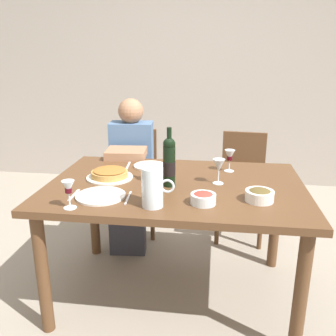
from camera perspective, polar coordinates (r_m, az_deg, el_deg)
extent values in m
plane|color=gray|center=(2.50, 1.07, -19.04)|extent=(8.00, 8.00, 0.00)
cube|color=#A3998E|center=(4.29, 4.88, 16.25)|extent=(8.00, 0.10, 2.80)
cube|color=brown|center=(2.14, 1.18, -2.94)|extent=(1.50, 1.00, 0.04)
cylinder|color=brown|center=(2.14, -19.17, -15.49)|extent=(0.07, 0.07, 0.72)
cylinder|color=brown|center=(1.99, 20.19, -18.29)|extent=(0.07, 0.07, 0.72)
cylinder|color=brown|center=(2.81, -11.63, -6.53)|extent=(0.07, 0.07, 0.72)
cylinder|color=brown|center=(2.70, 16.59, -7.95)|extent=(0.07, 0.07, 0.72)
cylinder|color=black|center=(2.06, 0.19, 0.29)|extent=(0.07, 0.07, 0.24)
sphere|color=black|center=(2.03, 0.19, 3.81)|extent=(0.07, 0.07, 0.07)
cylinder|color=black|center=(2.02, 0.19, 5.24)|extent=(0.03, 0.03, 0.09)
cylinder|color=black|center=(2.07, 0.19, -0.02)|extent=(0.07, 0.07, 0.08)
cylinder|color=silver|center=(1.79, -2.49, -3.07)|extent=(0.11, 0.11, 0.20)
cylinder|color=silver|center=(1.80, -2.47, -4.15)|extent=(0.10, 0.10, 0.12)
torus|color=silver|center=(1.77, -0.19, -2.87)|extent=(0.07, 0.01, 0.07)
cylinder|color=silver|center=(2.25, -9.16, -1.46)|extent=(0.28, 0.28, 0.01)
cylinder|color=#C18E47|center=(2.25, -9.19, -0.92)|extent=(0.22, 0.22, 0.03)
ellipsoid|color=#9E6028|center=(2.24, -9.22, -0.35)|extent=(0.20, 0.20, 0.02)
cylinder|color=silver|center=(1.85, 5.57, -4.87)|extent=(0.13, 0.13, 0.05)
ellipsoid|color=#B2382D|center=(1.84, 5.59, -4.34)|extent=(0.11, 0.11, 0.04)
cylinder|color=white|center=(1.94, 14.23, -4.27)|extent=(0.15, 0.15, 0.06)
ellipsoid|color=brown|center=(1.93, 14.27, -3.73)|extent=(0.12, 0.12, 0.04)
cylinder|color=silver|center=(2.39, 9.58, -0.46)|extent=(0.06, 0.06, 0.00)
cylinder|color=silver|center=(2.38, 9.63, 0.38)|extent=(0.01, 0.01, 0.07)
cone|color=silver|center=(2.36, 9.71, 2.00)|extent=(0.07, 0.07, 0.07)
cylinder|color=#470A14|center=(2.36, 9.69, 1.54)|extent=(0.04, 0.04, 0.02)
cylinder|color=silver|center=(2.15, 7.89, -2.39)|extent=(0.06, 0.06, 0.00)
cylinder|color=silver|center=(2.14, 7.94, -1.43)|extent=(0.01, 0.01, 0.07)
cone|color=silver|center=(2.12, 8.02, 0.43)|extent=(0.07, 0.07, 0.07)
cylinder|color=silver|center=(1.87, -15.18, -6.07)|extent=(0.06, 0.06, 0.00)
cylinder|color=silver|center=(1.85, -15.28, -4.94)|extent=(0.01, 0.01, 0.08)
cone|color=silver|center=(1.83, -15.45, -2.91)|extent=(0.06, 0.06, 0.06)
cylinder|color=#470A14|center=(1.83, -15.41, -3.43)|extent=(0.03, 0.03, 0.02)
cylinder|color=white|center=(2.45, -2.89, 0.35)|extent=(0.22, 0.22, 0.01)
cylinder|color=white|center=(1.97, -10.57, -4.33)|extent=(0.27, 0.27, 0.01)
cube|color=silver|center=(2.49, -6.29, 0.41)|extent=(0.03, 0.16, 0.00)
cube|color=silver|center=(2.43, 0.58, 0.13)|extent=(0.03, 0.18, 0.00)
cube|color=silver|center=(1.93, -6.31, -4.70)|extent=(0.02, 0.18, 0.00)
cube|color=silver|center=(2.02, -14.62, -4.14)|extent=(0.02, 0.16, 0.00)
cube|color=brown|center=(3.09, -5.39, -2.04)|extent=(0.43, 0.43, 0.02)
cube|color=brown|center=(3.20, -5.03, 2.61)|extent=(0.36, 0.06, 0.40)
cylinder|color=brown|center=(3.05, -8.89, -7.20)|extent=(0.04, 0.04, 0.45)
cylinder|color=brown|center=(3.00, -2.47, -7.42)|extent=(0.04, 0.04, 0.45)
cylinder|color=brown|center=(3.36, -7.75, -4.79)|extent=(0.04, 0.04, 0.45)
cylinder|color=brown|center=(3.31, -1.94, -4.94)|extent=(0.04, 0.04, 0.45)
cube|color=#4C6B93|center=(2.97, -5.70, 2.43)|extent=(0.36, 0.23, 0.50)
sphere|color=#9E7051|center=(2.91, -5.90, 8.92)|extent=(0.20, 0.20, 0.20)
cube|color=#33333D|center=(2.87, -6.09, -3.38)|extent=(0.34, 0.40, 0.14)
cube|color=#33333D|center=(2.85, -6.37, -9.54)|extent=(0.28, 0.14, 0.40)
cube|color=#9E7051|center=(2.69, -6.60, 2.32)|extent=(0.31, 0.26, 0.06)
cube|color=brown|center=(3.02, 11.51, -2.77)|extent=(0.44, 0.44, 0.02)
cube|color=brown|center=(3.14, 11.87, 1.98)|extent=(0.36, 0.06, 0.40)
cylinder|color=brown|center=(2.96, 7.79, -7.92)|extent=(0.04, 0.04, 0.45)
cylinder|color=brown|center=(2.96, 14.43, -8.39)|extent=(0.04, 0.04, 0.45)
cylinder|color=brown|center=(3.27, 8.39, -5.42)|extent=(0.04, 0.04, 0.45)
cylinder|color=brown|center=(3.27, 14.36, -5.83)|extent=(0.04, 0.04, 0.45)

